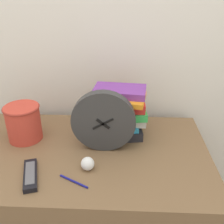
% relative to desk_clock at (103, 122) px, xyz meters
% --- Properties ---
extents(wall_back, '(6.00, 0.04, 2.40)m').
position_rel_desk_clock_xyz_m(wall_back, '(-0.08, 0.38, 0.33)').
color(wall_back, silver).
rests_on(wall_back, ground_plane).
extents(desk, '(1.08, 0.65, 0.73)m').
position_rel_desk_clock_xyz_m(desk, '(-0.08, -0.02, -0.50)').
color(desk, brown).
rests_on(desk, ground_plane).
extents(desk_clock, '(0.27, 0.05, 0.27)m').
position_rel_desk_clock_xyz_m(desk_clock, '(0.00, 0.00, 0.00)').
color(desk_clock, '#333333').
rests_on(desk_clock, desk).
extents(book_stack, '(0.25, 0.20, 0.24)m').
position_rel_desk_clock_xyz_m(book_stack, '(0.07, 0.12, -0.01)').
color(book_stack, '#232328').
rests_on(book_stack, desk).
extents(basket, '(0.16, 0.16, 0.17)m').
position_rel_desk_clock_xyz_m(basket, '(-0.37, 0.07, -0.05)').
color(basket, '#C63D2D').
rests_on(basket, desk).
extents(tv_remote, '(0.10, 0.18, 0.02)m').
position_rel_desk_clock_xyz_m(tv_remote, '(-0.26, -0.20, -0.13)').
color(tv_remote, black).
rests_on(tv_remote, desk).
extents(crumpled_paper_ball, '(0.05, 0.05, 0.05)m').
position_rel_desk_clock_xyz_m(crumpled_paper_ball, '(-0.05, -0.14, -0.11)').
color(crumpled_paper_ball, white).
rests_on(crumpled_paper_ball, desk).
extents(pen, '(0.12, 0.07, 0.01)m').
position_rel_desk_clock_xyz_m(pen, '(-0.10, -0.22, -0.13)').
color(pen, navy).
rests_on(pen, desk).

